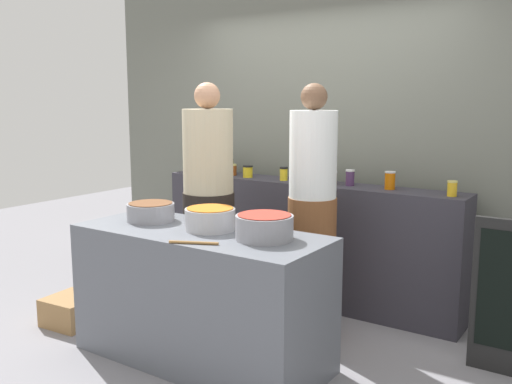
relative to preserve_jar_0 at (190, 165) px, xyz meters
The scene contains 23 objects.
ground 1.99m from the preserve_jar_0, 40.66° to the right, with size 12.00×12.00×0.00m, color gray.
storefront_wall 1.37m from the preserve_jar_0, 16.40° to the left, with size 4.80×0.12×3.00m, color slate.
display_shelf 1.38m from the preserve_jar_0, ahead, with size 2.70×0.36×1.03m, color #33313A.
prep_table 1.98m from the preserve_jar_0, 47.67° to the right, with size 1.70×0.70×0.88m, color slate.
preserve_jar_0 is the anchor object (origin of this frame).
preserve_jar_1 0.18m from the preserve_jar_0, 10.68° to the left, with size 0.08×0.08×0.13m.
preserve_jar_2 0.41m from the preserve_jar_0, 12.72° to the left, with size 0.09×0.09×0.14m.
preserve_jar_3 0.50m from the preserve_jar_0, ahead, with size 0.08×0.08×0.10m.
preserve_jar_4 0.69m from the preserve_jar_0, ahead, with size 0.09×0.09×0.11m.
preserve_jar_5 1.06m from the preserve_jar_0, ahead, with size 0.07×0.07×0.12m.
preserve_jar_6 1.24m from the preserve_jar_0, ahead, with size 0.08×0.08×0.13m.
preserve_jar_7 1.37m from the preserve_jar_0, ahead, with size 0.08×0.08×0.11m.
preserve_jar_8 1.49m from the preserve_jar_0, ahead, with size 0.09×0.09×0.11m.
preserve_jar_9 1.66m from the preserve_jar_0, ahead, with size 0.07×0.07×0.13m.
preserve_jar_10 1.99m from the preserve_jar_0, ahead, with size 0.08×0.08×0.14m.
preserve_jar_11 2.48m from the preserve_jar_0, ahead, with size 0.07×0.07×0.11m.
cooking_pot_left 1.55m from the preserve_jar_0, 59.75° to the right, with size 0.33×0.33×0.13m.
cooking_pot_center 1.85m from the preserve_jar_0, 45.53° to the right, with size 0.33×0.33×0.15m.
cooking_pot_right 2.18m from the preserve_jar_0, 37.70° to the right, with size 0.35×0.35×0.15m.
wooden_spoon 2.21m from the preserve_jar_0, 49.01° to the right, with size 0.02×0.02×0.30m, color #9E703D.
cook_with_tongs 1.23m from the preserve_jar_0, 42.88° to the right, with size 0.39×0.39×1.85m.
cook_in_cap 1.74m from the preserve_jar_0, 18.77° to the right, with size 0.36×0.36×1.84m.
bread_crate 1.77m from the preserve_jar_0, 88.60° to the right, with size 0.36×0.36×0.22m, color #9D7547.
Camera 1 is at (2.29, -3.04, 1.72)m, focal length 39.62 mm.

